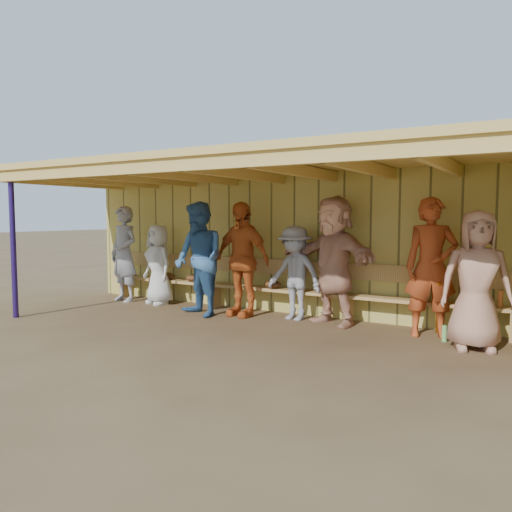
{
  "coord_description": "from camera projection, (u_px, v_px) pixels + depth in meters",
  "views": [
    {
      "loc": [
        4.0,
        -6.38,
        1.68
      ],
      "look_at": [
        0.0,
        0.35,
        1.05
      ],
      "focal_mm": 35.0,
      "sensor_mm": 36.0,
      "label": 1
    }
  ],
  "objects": [
    {
      "name": "ground",
      "position": [
        244.0,
        326.0,
        7.64
      ],
      "size": [
        90.0,
        90.0,
        0.0
      ],
      "primitive_type": "plane",
      "color": "brown",
      "rests_on": "ground"
    },
    {
      "name": "player_a",
      "position": [
        124.0,
        254.0,
        9.78
      ],
      "size": [
        0.75,
        0.55,
        1.87
      ],
      "primitive_type": "imported",
      "rotation": [
        0.0,
        0.0,
        -0.16
      ],
      "color": "#95949D",
      "rests_on": "ground"
    },
    {
      "name": "player_b",
      "position": [
        158.0,
        264.0,
        9.48
      ],
      "size": [
        0.85,
        0.68,
        1.52
      ],
      "primitive_type": "imported",
      "rotation": [
        0.0,
        0.0,
        -0.3
      ],
      "color": "silver",
      "rests_on": "ground"
    },
    {
      "name": "player_c",
      "position": [
        199.0,
        259.0,
        8.33
      ],
      "size": [
        1.14,
        1.02,
        1.92
      ],
      "primitive_type": "imported",
      "rotation": [
        0.0,
        0.0,
        -0.38
      ],
      "color": "#376497",
      "rests_on": "ground"
    },
    {
      "name": "player_d",
      "position": [
        241.0,
        259.0,
        8.33
      ],
      "size": [
        1.18,
        0.64,
        1.92
      ],
      "primitive_type": "imported",
      "rotation": [
        0.0,
        0.0,
        -0.15
      ],
      "color": "#D25D21",
      "rests_on": "ground"
    },
    {
      "name": "player_e",
      "position": [
        295.0,
        273.0,
        8.04
      ],
      "size": [
        1.05,
        0.7,
        1.52
      ],
      "primitive_type": "imported",
      "rotation": [
        0.0,
        0.0,
        -0.15
      ],
      "color": "gray",
      "rests_on": "ground"
    },
    {
      "name": "player_f",
      "position": [
        334.0,
        260.0,
        7.68
      ],
      "size": [
        1.94,
        1.25,
        2.0
      ],
      "primitive_type": "imported",
      "rotation": [
        0.0,
        0.0,
        -0.39
      ],
      "color": "#DE9E7D",
      "rests_on": "ground"
    },
    {
      "name": "player_g",
      "position": [
        431.0,
        267.0,
        6.9
      ],
      "size": [
        0.82,
        0.68,
        1.94
      ],
      "primitive_type": "imported",
      "rotation": [
        0.0,
        0.0,
        0.34
      ],
      "color": "#AB411B",
      "rests_on": "ground"
    },
    {
      "name": "player_h",
      "position": [
        476.0,
        280.0,
        6.21
      ],
      "size": [
        0.99,
        0.8,
        1.76
      ],
      "primitive_type": "imported",
      "rotation": [
        0.0,
        0.0,
        0.32
      ],
      "color": "tan",
      "rests_on": "ground"
    },
    {
      "name": "dugout_structure",
      "position": [
        288.0,
        215.0,
        7.89
      ],
      "size": [
        8.8,
        3.2,
        2.5
      ],
      "color": "tan",
      "rests_on": "ground"
    },
    {
      "name": "bench",
      "position": [
        279.0,
        283.0,
        8.55
      ],
      "size": [
        7.6,
        0.34,
        0.93
      ],
      "color": "tan",
      "rests_on": "ground"
    },
    {
      "name": "dugout_equipment",
      "position": [
        247.0,
        284.0,
        8.73
      ],
      "size": [
        6.23,
        0.62,
        0.8
      ],
      "color": "orange",
      "rests_on": "ground"
    }
  ]
}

